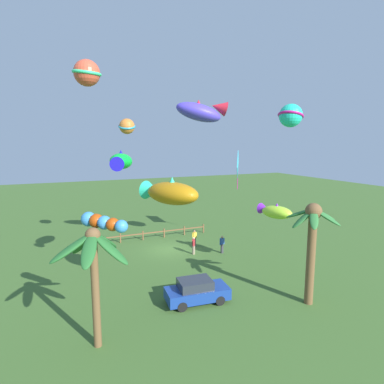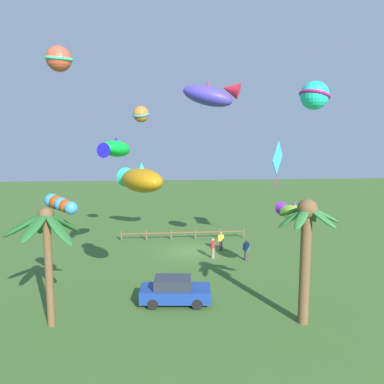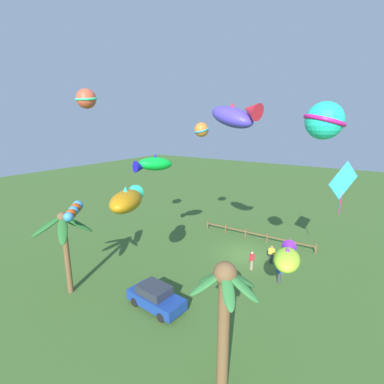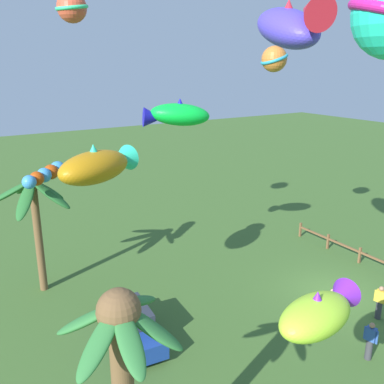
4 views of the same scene
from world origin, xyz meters
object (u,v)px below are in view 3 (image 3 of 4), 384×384
Objects in this scene: palm_tree_1 at (224,303)px; kite_fish_6 at (235,116)px; kite_ball_5 at (201,130)px; kite_fish_0 at (127,200)px; kite_fish_1 at (153,164)px; spectator_1 at (271,254)px; spectator_0 at (279,273)px; parked_car_0 at (156,297)px; spectator_2 at (252,260)px; kite_ball_7 at (324,121)px; kite_diamond_4 at (343,181)px; kite_ball_8 at (86,99)px; kite_fish_2 at (287,258)px; palm_tree_0 at (64,232)px; kite_tube_3 at (74,210)px.

kite_fish_6 reaches higher than palm_tree_1.
kite_fish_0 is at bearing 91.60° from kite_ball_5.
spectator_1 is at bearing -144.08° from kite_fish_1.
kite_fish_0 is (7.68, 7.58, 6.27)m from spectator_0.
kite_fish_1 reaches higher than parked_car_0.
kite_ball_7 is (-5.24, 5.85, 11.03)m from spectator_2.
spectator_0 is at bearing 163.40° from spectator_2.
kite_diamond_4 is 1.99× the size of kite_ball_8.
kite_fish_2 is 9.37m from kite_fish_6.
kite_ball_8 reaches higher than kite_fish_1.
kite_ball_5 is at bearing -11.53° from spectator_0.
spectator_1 is 14.19m from kite_ball_7.
kite_diamond_4 is (-12.61, -5.77, -0.92)m from kite_fish_1.
kite_fish_6 is 9.90m from kite_ball_8.
kite_fish_0 reaches higher than kite_fish_2.
palm_tree_1 is 11.89m from spectator_2.
kite_fish_6 is at bearing 37.86° from kite_diamond_4.
kite_ball_7 reaches higher than kite_ball_5.
kite_ball_8 reaches higher than spectator_0.
kite_ball_5 is 0.39× the size of kite_fish_6.
kite_fish_6 reaches higher than parked_car_0.
spectator_0 is at bearing -128.63° from parked_car_0.
spectator_0 is 0.37× the size of kite_fish_6.
palm_tree_0 reaches higher than spectator_0.
kite_ball_7 is (-2.29, -5.07, 7.38)m from palm_tree_1.
kite_tube_3 is at bearing 38.07° from kite_diamond_4.
spectator_0 and spectator_1 have the same top height.
palm_tree_0 is 13.83m from kite_fish_6.
kite_fish_0 is at bearing 43.60° from kite_diamond_4.
kite_fish_6 is at bearing 142.00° from kite_ball_5.
kite_tube_3 is at bearing -6.71° from palm_tree_1.
kite_fish_6 is at bearing -141.31° from palm_tree_0.
palm_tree_0 reaches higher than parked_car_0.
kite_ball_5 is at bearing -76.90° from parked_car_0.
spectator_2 is at bearing 63.85° from spectator_1.
kite_tube_3 is 0.59× the size of kite_diamond_4.
palm_tree_0 is at bearing 69.12° from kite_ball_5.
spectator_0 is (-5.85, -7.32, 0.06)m from parked_car_0.
palm_tree_0 is 1.40× the size of kite_fish_6.
kite_fish_6 is (3.59, -8.05, 7.73)m from palm_tree_1.
kite_fish_2 is 1.64× the size of kite_ball_8.
kite_diamond_4 is at bearing -93.08° from kite_ball_7.
kite_tube_3 is 0.90× the size of kite_ball_7.
kite_ball_7 is at bearing 147.80° from kite_ball_5.
kite_fish_0 reaches higher than kite_tube_3.
spectator_2 is at bearing -16.60° from spectator_0.
kite_fish_0 reaches higher than spectator_2.
kite_ball_8 reaches higher than kite_diamond_4.
kite_fish_2 reaches higher than spectator_2.
kite_fish_0 is 11.73m from kite_ball_7.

